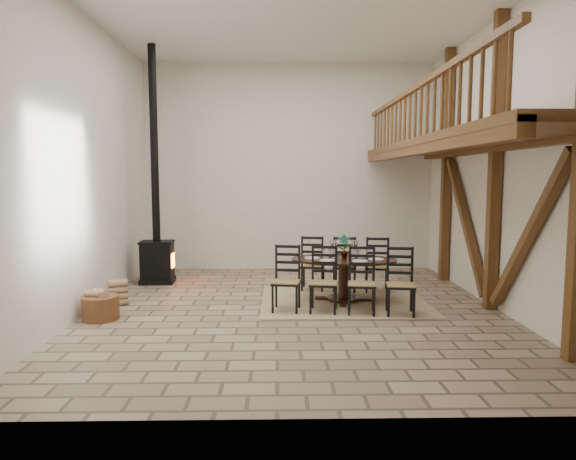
{
  "coord_description": "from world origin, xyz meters",
  "views": [
    {
      "loc": [
        -0.29,
        -8.64,
        2.29
      ],
      "look_at": [
        -0.11,
        0.4,
        1.34
      ],
      "focal_mm": 32.0,
      "sensor_mm": 36.0,
      "label": 1
    }
  ],
  "objects_px": {
    "log_basket": "(100,307)",
    "log_stack": "(118,293)",
    "dining_table": "(343,281)",
    "wood_stove": "(157,232)"
  },
  "relations": [
    {
      "from": "wood_stove",
      "to": "log_basket",
      "type": "distance_m",
      "value": 2.98
    },
    {
      "from": "dining_table",
      "to": "wood_stove",
      "type": "relative_size",
      "value": 0.48
    },
    {
      "from": "dining_table",
      "to": "log_stack",
      "type": "height_order",
      "value": "dining_table"
    },
    {
      "from": "dining_table",
      "to": "log_stack",
      "type": "relative_size",
      "value": 5.35
    },
    {
      "from": "wood_stove",
      "to": "log_basket",
      "type": "xyz_separation_m",
      "value": [
        -0.26,
        -2.82,
        -0.9
      ]
    },
    {
      "from": "wood_stove",
      "to": "log_stack",
      "type": "distance_m",
      "value": 2.11
    },
    {
      "from": "log_stack",
      "to": "wood_stove",
      "type": "bearing_deg",
      "value": 82.07
    },
    {
      "from": "log_basket",
      "to": "log_stack",
      "type": "height_order",
      "value": "log_basket"
    },
    {
      "from": "log_stack",
      "to": "log_basket",
      "type": "bearing_deg",
      "value": -89.7
    },
    {
      "from": "wood_stove",
      "to": "log_basket",
      "type": "relative_size",
      "value": 8.57
    }
  ]
}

